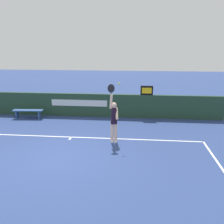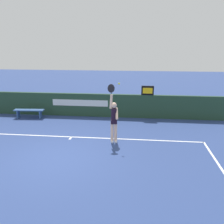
{
  "view_description": "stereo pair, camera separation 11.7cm",
  "coord_description": "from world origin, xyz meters",
  "px_view_note": "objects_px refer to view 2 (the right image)",
  "views": [
    {
      "loc": [
        2.73,
        -7.59,
        3.91
      ],
      "look_at": [
        1.84,
        1.63,
        1.3
      ],
      "focal_mm": 38.49,
      "sensor_mm": 36.0,
      "label": 1
    },
    {
      "loc": [
        2.85,
        -7.58,
        3.91
      ],
      "look_at": [
        1.84,
        1.63,
        1.3
      ],
      "focal_mm": 38.49,
      "sensor_mm": 36.0,
      "label": 2
    }
  ],
  "objects_px": {
    "tennis_ball": "(119,84)",
    "courtside_bench_near": "(29,112)",
    "tennis_player": "(114,119)",
    "speed_display": "(148,90)"
  },
  "relations": [
    {
      "from": "tennis_player",
      "to": "speed_display",
      "type": "bearing_deg",
      "value": 67.86
    },
    {
      "from": "tennis_ball",
      "to": "courtside_bench_near",
      "type": "distance_m",
      "value": 6.31
    },
    {
      "from": "speed_display",
      "to": "tennis_ball",
      "type": "bearing_deg",
      "value": -108.79
    },
    {
      "from": "tennis_player",
      "to": "courtside_bench_near",
      "type": "relative_size",
      "value": 1.47
    },
    {
      "from": "courtside_bench_near",
      "to": "speed_display",
      "type": "bearing_deg",
      "value": 6.47
    },
    {
      "from": "tennis_ball",
      "to": "courtside_bench_near",
      "type": "relative_size",
      "value": 0.04
    },
    {
      "from": "speed_display",
      "to": "tennis_ball",
      "type": "distance_m",
      "value": 3.99
    },
    {
      "from": "speed_display",
      "to": "tennis_player",
      "type": "distance_m",
      "value": 3.91
    },
    {
      "from": "speed_display",
      "to": "tennis_ball",
      "type": "xyz_separation_m",
      "value": [
        -1.25,
        -3.67,
        0.92
      ]
    },
    {
      "from": "speed_display",
      "to": "courtside_bench_near",
      "type": "height_order",
      "value": "speed_display"
    }
  ]
}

